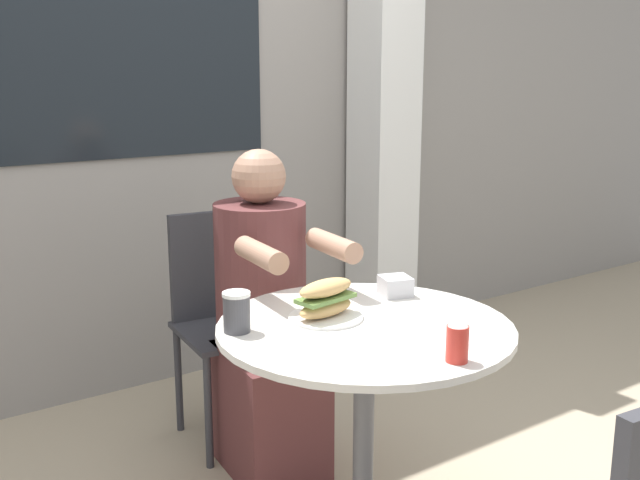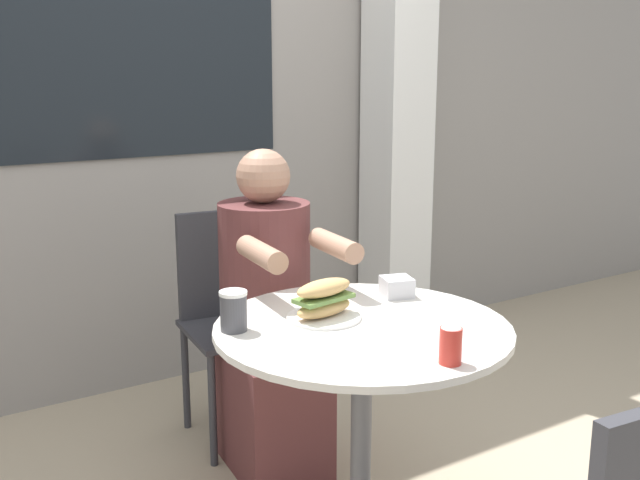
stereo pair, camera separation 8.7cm
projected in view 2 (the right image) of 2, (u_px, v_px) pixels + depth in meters
The scene contains 9 objects.
storefront_wall at pixel (149, 70), 3.20m from camera, with size 8.00×0.09×2.80m.
lattice_pillar at pixel (398, 111), 3.72m from camera, with size 0.27×0.27×2.40m.
cafe_table at pixel (362, 386), 2.11m from camera, with size 0.83×0.83×0.71m.
diner_chair at pixel (229, 302), 2.90m from camera, with size 0.42×0.42×0.87m.
seated_diner at pixel (270, 334), 2.62m from camera, with size 0.37×0.58×1.15m.
sandwich_on_plate at pixel (324, 302), 2.11m from camera, with size 0.21×0.21×0.11m.
drink_cup at pixel (234, 311), 2.02m from camera, with size 0.08×0.08×0.11m.
napkin_box at pixel (397, 287), 2.33m from camera, with size 0.11×0.11×0.06m.
condiment_bottle at pixel (451, 341), 1.79m from camera, with size 0.05×0.05×0.12m.
Camera 2 is at (-1.16, -1.59, 1.40)m, focal length 42.00 mm.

